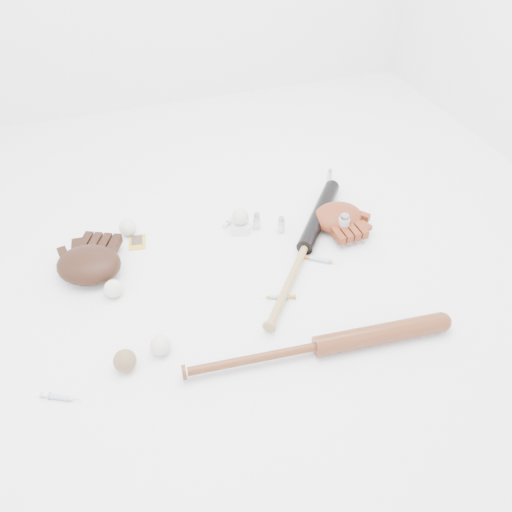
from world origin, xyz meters
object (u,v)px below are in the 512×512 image
object	(u,v)px
bat_wood	(318,346)
glove_dark	(89,264)
pedestal	(241,227)
bat_dark	(305,247)

from	to	relation	value
bat_wood	glove_dark	xyz separation A→B (m)	(-0.67, 0.61, 0.02)
glove_dark	bat_wood	bearing A→B (deg)	-16.71
bat_wood	pedestal	distance (m)	0.68
bat_wood	bat_dark	bearing A→B (deg)	77.39
bat_wood	glove_dark	distance (m)	0.90
bat_wood	pedestal	bearing A→B (deg)	99.61
bat_dark	pedestal	distance (m)	0.30
bat_dark	pedestal	size ratio (longest dim) A/B	12.69
pedestal	bat_wood	bearing A→B (deg)	-85.68
glove_dark	pedestal	xyz separation A→B (m)	(0.62, 0.07, -0.03)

